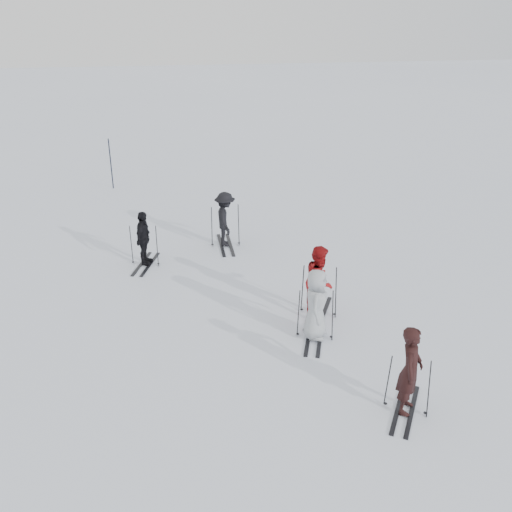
{
  "coord_description": "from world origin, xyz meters",
  "views": [
    {
      "loc": [
        -2.21,
        -12.11,
        6.95
      ],
      "look_at": [
        0.0,
        1.0,
        1.0
      ],
      "focal_mm": 40.0,
      "sensor_mm": 36.0,
      "label": 1
    }
  ],
  "objects_px": {
    "skier_grey": "(316,305)",
    "skier_uphill_left": "(144,239)",
    "skier_uphill_far": "(225,220)",
    "piste_marker": "(111,164)",
    "skier_red": "(320,282)",
    "skier_near_dark": "(410,371)"
  },
  "relations": [
    {
      "from": "skier_grey",
      "to": "skier_uphill_left",
      "type": "bearing_deg",
      "value": 58.69
    },
    {
      "from": "skier_grey",
      "to": "skier_uphill_far",
      "type": "relative_size",
      "value": 0.97
    },
    {
      "from": "skier_grey",
      "to": "piste_marker",
      "type": "height_order",
      "value": "piste_marker"
    },
    {
      "from": "skier_grey",
      "to": "piste_marker",
      "type": "xyz_separation_m",
      "value": [
        -5.16,
        12.32,
        0.19
      ]
    },
    {
      "from": "skier_grey",
      "to": "piste_marker",
      "type": "distance_m",
      "value": 13.36
    },
    {
      "from": "skier_grey",
      "to": "skier_uphill_far",
      "type": "height_order",
      "value": "skier_uphill_far"
    },
    {
      "from": "skier_uphill_left",
      "to": "piste_marker",
      "type": "bearing_deg",
      "value": 27.56
    },
    {
      "from": "skier_red",
      "to": "skier_uphill_left",
      "type": "distance_m",
      "value": 5.5
    },
    {
      "from": "skier_red",
      "to": "skier_uphill_far",
      "type": "bearing_deg",
      "value": 46.56
    },
    {
      "from": "skier_grey",
      "to": "skier_uphill_left",
      "type": "relative_size",
      "value": 1.04
    },
    {
      "from": "skier_near_dark",
      "to": "piste_marker",
      "type": "bearing_deg",
      "value": 53.43
    },
    {
      "from": "skier_uphill_far",
      "to": "skier_grey",
      "type": "bearing_deg",
      "value": -166.03
    },
    {
      "from": "piste_marker",
      "to": "skier_grey",
      "type": "bearing_deg",
      "value": -67.28
    },
    {
      "from": "skier_near_dark",
      "to": "skier_red",
      "type": "bearing_deg",
      "value": 40.94
    },
    {
      "from": "skier_near_dark",
      "to": "skier_uphill_left",
      "type": "distance_m",
      "value": 8.77
    },
    {
      "from": "skier_uphill_left",
      "to": "skier_uphill_far",
      "type": "height_order",
      "value": "skier_uphill_far"
    },
    {
      "from": "skier_uphill_far",
      "to": "skier_uphill_left",
      "type": "bearing_deg",
      "value": 113.09
    },
    {
      "from": "skier_red",
      "to": "skier_uphill_far",
      "type": "distance_m",
      "value": 4.92
    },
    {
      "from": "skier_uphill_left",
      "to": "piste_marker",
      "type": "distance_m",
      "value": 7.84
    },
    {
      "from": "skier_grey",
      "to": "skier_uphill_far",
      "type": "distance_m",
      "value": 5.79
    },
    {
      "from": "skier_near_dark",
      "to": "piste_marker",
      "type": "relative_size",
      "value": 0.86
    },
    {
      "from": "skier_red",
      "to": "piste_marker",
      "type": "distance_m",
      "value": 12.58
    }
  ]
}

